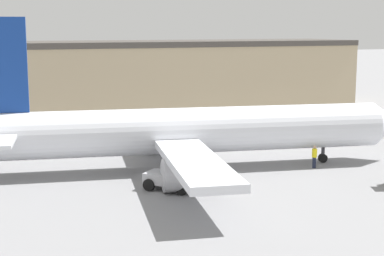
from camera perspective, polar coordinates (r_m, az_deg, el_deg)
name	(u,v)px	position (r m, az deg, el deg)	size (l,w,h in m)	color
ground_plane	(192,169)	(44.83, 0.00, -3.97)	(400.00, 400.00, 0.00)	gray
terminal_building	(58,79)	(73.38, -12.88, 4.66)	(79.78, 12.25, 8.95)	tan
airplane	(179,131)	(44.04, -1.29, -0.34)	(36.01, 29.17, 11.34)	silver
ground_crew_worker	(314,156)	(45.84, 11.78, -2.68)	(0.38, 0.38, 1.75)	#1E2338
baggage_tug	(175,175)	(38.72, -1.63, -4.62)	(3.62, 3.71, 2.15)	#B2B2B7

